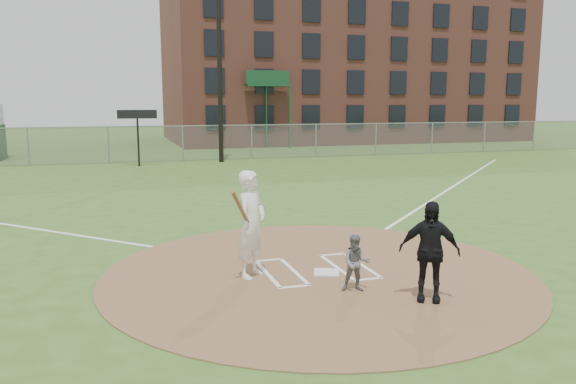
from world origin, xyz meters
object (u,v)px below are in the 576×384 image
object	(u,v)px
umpire	(429,251)
home_plate	(327,273)
catcher	(356,263)
batter_at_plate	(252,224)

from	to	relation	value
umpire	home_plate	bearing A→B (deg)	149.26
umpire	catcher	bearing A→B (deg)	169.89
catcher	umpire	size ratio (longest dim) A/B	0.60
catcher	umpire	bearing A→B (deg)	-20.20
home_plate	catcher	world-z (taller)	catcher
home_plate	batter_at_plate	size ratio (longest dim) A/B	0.24
umpire	batter_at_plate	xyz separation A→B (m)	(-2.52, 2.14, 0.17)
catcher	batter_at_plate	world-z (taller)	batter_at_plate
umpire	batter_at_plate	world-z (taller)	batter_at_plate
home_plate	umpire	bearing A→B (deg)	-60.11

